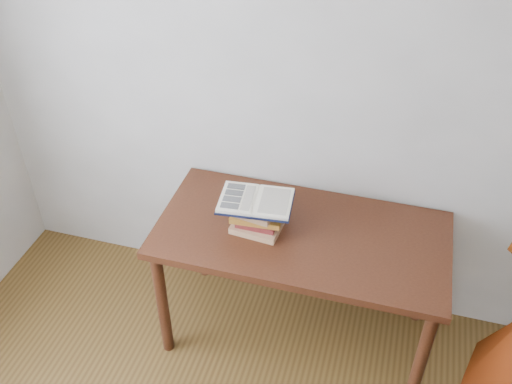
% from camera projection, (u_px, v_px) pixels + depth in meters
% --- Properties ---
extents(room_shell, '(3.54, 3.54, 2.62)m').
position_uv_depth(room_shell, '(110.00, 332.00, 1.21)').
color(room_shell, beige).
rests_on(room_shell, ground).
extents(desk, '(1.41, 0.70, 0.75)m').
position_uv_depth(desk, '(301.00, 247.00, 2.81)').
color(desk, '#462111').
rests_on(desk, ground).
extents(book_stack, '(0.27, 0.21, 0.15)m').
position_uv_depth(book_stack, '(256.00, 216.00, 2.73)').
color(book_stack, tan).
rests_on(book_stack, desk).
extents(open_book, '(0.37, 0.27, 0.03)m').
position_uv_depth(open_book, '(256.00, 201.00, 2.68)').
color(open_book, black).
rests_on(open_book, book_stack).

